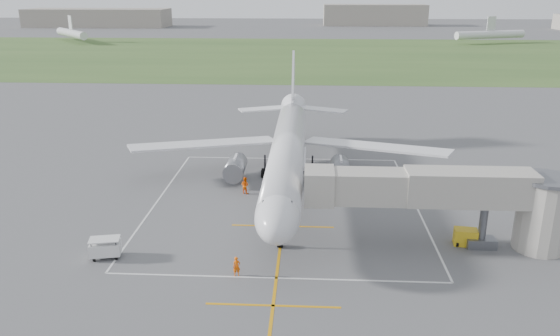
# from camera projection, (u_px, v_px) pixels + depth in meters

# --- Properties ---
(ground) EXTENTS (700.00, 700.00, 0.00)m
(ground) POSITION_uv_depth(u_px,v_px,m) (287.00, 190.00, 62.81)
(ground) COLOR #505053
(ground) RESTS_ON ground
(grass_strip) EXTENTS (700.00, 120.00, 0.02)m
(grass_strip) POSITION_uv_depth(u_px,v_px,m) (303.00, 55.00, 185.92)
(grass_strip) COLOR #365625
(grass_strip) RESTS_ON ground
(apron_markings) EXTENTS (28.20, 60.00, 0.01)m
(apron_markings) POSITION_uv_depth(u_px,v_px,m) (285.00, 210.00, 57.30)
(apron_markings) COLOR orange
(apron_markings) RESTS_ON ground
(airliner) EXTENTS (38.93, 46.75, 13.52)m
(airliner) POSITION_uv_depth(u_px,v_px,m) (287.00, 152.00, 62.13)
(airliner) COLOR silver
(airliner) RESTS_ON ground
(jet_bridge) EXTENTS (23.40, 5.00, 7.20)m
(jet_bridge) POSITION_uv_depth(u_px,v_px,m) (460.00, 197.00, 47.71)
(jet_bridge) COLOR #ADA89C
(jet_bridge) RESTS_ON ground
(gpu_unit) EXTENTS (2.17, 1.66, 1.51)m
(gpu_unit) POSITION_uv_depth(u_px,v_px,m) (465.00, 237.00, 49.32)
(gpu_unit) COLOR gold
(gpu_unit) RESTS_ON ground
(baggage_cart) EXTENTS (2.81, 2.03, 1.77)m
(baggage_cart) POSITION_uv_depth(u_px,v_px,m) (105.00, 248.00, 46.94)
(baggage_cart) COLOR silver
(baggage_cart) RESTS_ON ground
(ramp_worker_nose) EXTENTS (0.70, 0.57, 1.67)m
(ramp_worker_nose) POSITION_uv_depth(u_px,v_px,m) (237.00, 267.00, 43.97)
(ramp_worker_nose) COLOR #E65507
(ramp_worker_nose) RESTS_ON ground
(ramp_worker_wing) EXTENTS (1.18, 1.09, 1.94)m
(ramp_worker_wing) POSITION_uv_depth(u_px,v_px,m) (245.00, 185.00, 61.52)
(ramp_worker_wing) COLOR #F75D07
(ramp_worker_wing) RESTS_ON ground
(distant_hangars) EXTENTS (345.00, 49.00, 12.00)m
(distant_hangars) POSITION_uv_depth(u_px,v_px,m) (279.00, 17.00, 313.15)
(distant_hangars) COLOR gray
(distant_hangars) RESTS_ON ground
(distant_aircraft) EXTENTS (200.11, 26.60, 8.85)m
(distant_aircraft) POSITION_uv_depth(u_px,v_px,m) (278.00, 34.00, 225.00)
(distant_aircraft) COLOR silver
(distant_aircraft) RESTS_ON ground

